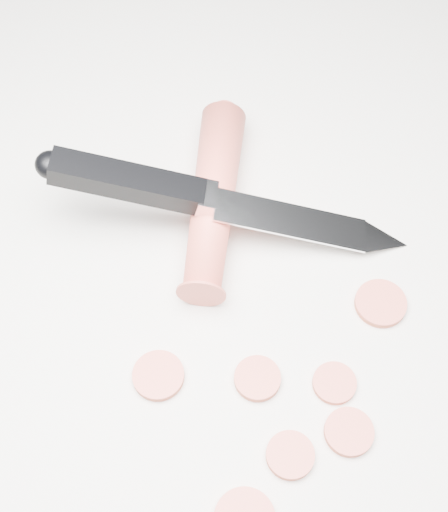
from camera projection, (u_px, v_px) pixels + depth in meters
ground at (254, 335)px, 0.54m from camera, size 2.40×2.40×0.00m
carrot at (213, 198)px, 0.58m from camera, size 0.13×0.16×0.03m
carrot_slice_1 at (349, 432)px, 0.50m from camera, size 0.03×0.03×0.01m
carrot_slice_2 at (290, 455)px, 0.49m from camera, size 0.03×0.03×0.01m
carrot_slice_3 at (257, 378)px, 0.52m from camera, size 0.03×0.03×0.01m
carrot_slice_4 at (381, 303)px, 0.55m from camera, size 0.04×0.04×0.01m
carrot_slice_5 at (158, 376)px, 0.52m from camera, size 0.04×0.04×0.01m
carrot_slice_6 at (334, 383)px, 0.51m from camera, size 0.03×0.03×0.01m
kitchen_knife at (228, 200)px, 0.55m from camera, size 0.26×0.20×0.08m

